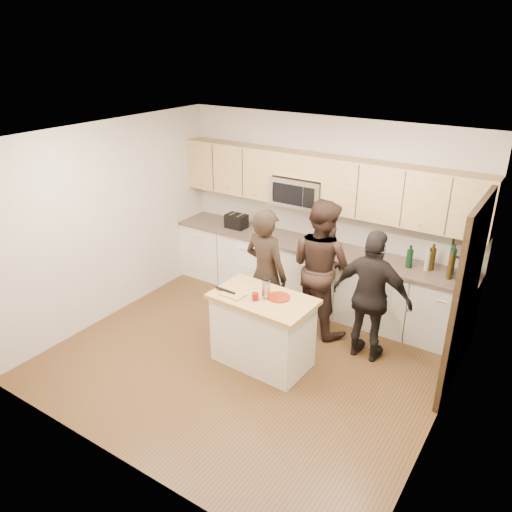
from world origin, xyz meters
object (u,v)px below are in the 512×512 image
Objects in this scene: woman_left at (266,274)px; woman_center at (321,267)px; woman_right at (372,297)px; toaster at (236,221)px; island at (263,330)px.

woman_center reaches higher than woman_left.
toaster is at bearing -16.58° from woman_right.
toaster is (-1.52, 1.63, 0.59)m from island.
woman_center is 1.10× the size of woman_right.
island is 1.36m from woman_right.
toaster is 1.60m from woman_left.
island is 0.74× the size of woman_right.
toaster is at bearing -32.80° from woman_left.
island is 0.70× the size of woman_left.
island is 3.87× the size of toaster.
woman_left is at bearing 59.76° from woman_center.
island is at bearing 127.61° from woman_left.
island is 2.31m from toaster.
woman_center is at bearing -17.40° from woman_right.
woman_right is at bearing 177.00° from woman_center.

